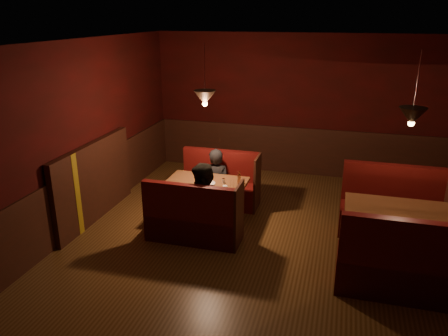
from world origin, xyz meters
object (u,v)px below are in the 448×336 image
(main_table, at_px, (207,191))
(main_bench_far, at_px, (220,187))
(second_bench_far, at_px, (392,214))
(second_bench_near, at_px, (403,271))
(diner_a, at_px, (216,169))
(main_bench_near, at_px, (193,223))
(diner_b, at_px, (205,192))
(second_table, at_px, (396,223))

(main_table, distance_m, main_bench_far, 0.77)
(main_table, xyz_separation_m, second_bench_far, (2.88, 0.31, -0.19))
(second_bench_near, relative_size, diner_a, 1.07)
(main_table, distance_m, diner_a, 0.61)
(main_bench_near, xyz_separation_m, diner_a, (-0.04, 1.31, 0.40))
(main_bench_far, distance_m, second_bench_near, 3.54)
(main_table, xyz_separation_m, main_bench_near, (0.01, -0.73, -0.22))
(main_bench_near, distance_m, second_bench_near, 2.93)
(second_bench_far, bearing_deg, diner_b, -161.20)
(main_table, bearing_deg, second_bench_near, -24.98)
(second_bench_far, relative_size, second_bench_near, 1.00)
(main_bench_near, bearing_deg, diner_b, 37.54)
(main_table, xyz_separation_m, diner_b, (0.17, -0.61, 0.24))
(second_table, distance_m, diner_a, 3.07)
(second_bench_far, height_order, diner_a, diner_a)
(main_table, relative_size, main_bench_far, 0.91)
(diner_a, height_order, diner_b, diner_b)
(second_bench_far, relative_size, diner_b, 0.99)
(second_bench_far, bearing_deg, diner_a, 174.67)
(diner_a, bearing_deg, diner_b, 95.75)
(second_bench_near, distance_m, diner_a, 3.50)
(main_bench_near, relative_size, diner_b, 0.92)
(main_bench_far, height_order, second_bench_far, second_bench_far)
(main_bench_far, relative_size, diner_a, 1.00)
(second_table, relative_size, second_bench_near, 0.90)
(main_bench_far, bearing_deg, second_table, -23.77)
(second_table, bearing_deg, second_bench_near, -87.80)
(second_bench_near, bearing_deg, second_table, 92.20)
(main_table, height_order, main_bench_near, main_bench_near)
(second_bench_far, distance_m, diner_a, 2.94)
(second_table, xyz_separation_m, second_bench_near, (0.03, -0.82, -0.23))
(main_bench_far, height_order, second_bench_near, second_bench_near)
(main_bench_far, xyz_separation_m, second_table, (2.83, -1.25, 0.27))
(main_bench_near, relative_size, second_table, 1.03)
(main_bench_far, height_order, main_bench_near, same)
(main_bench_near, xyz_separation_m, diner_b, (0.16, 0.12, 0.47))
(second_bench_far, distance_m, second_bench_near, 1.65)
(main_bench_near, height_order, second_table, main_bench_near)
(main_bench_far, height_order, diner_b, diner_b)
(second_bench_far, bearing_deg, main_table, -173.88)
(second_bench_far, xyz_separation_m, second_bench_near, (0.00, -1.65, 0.00))
(second_table, bearing_deg, main_table, 169.72)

